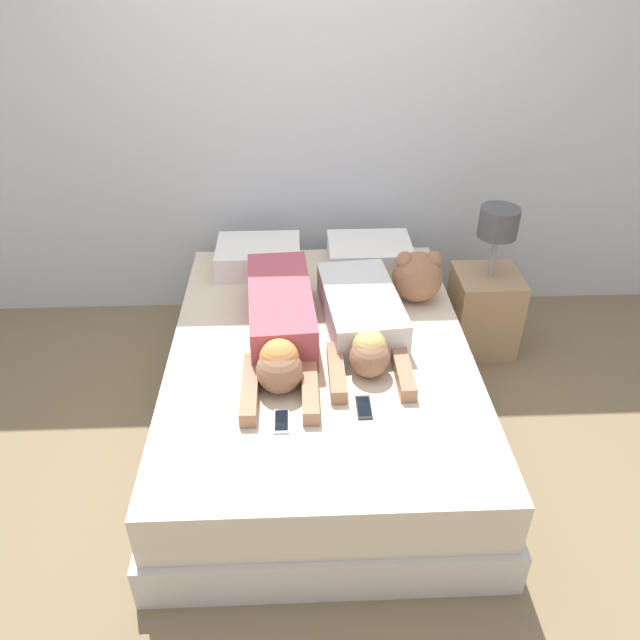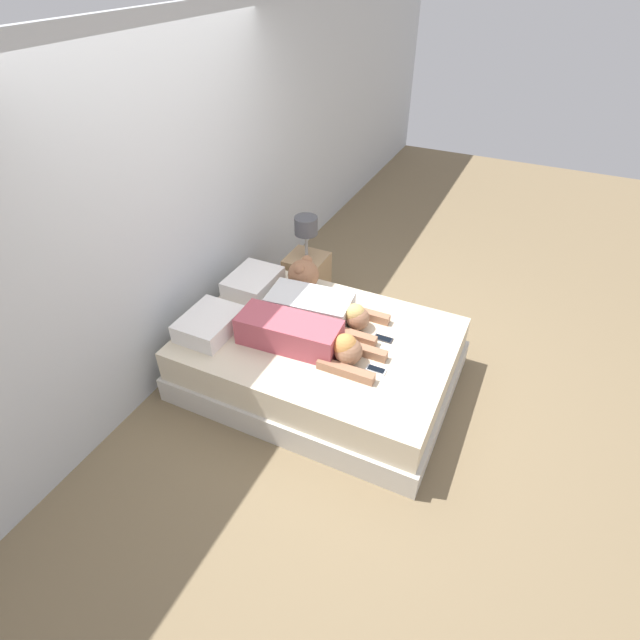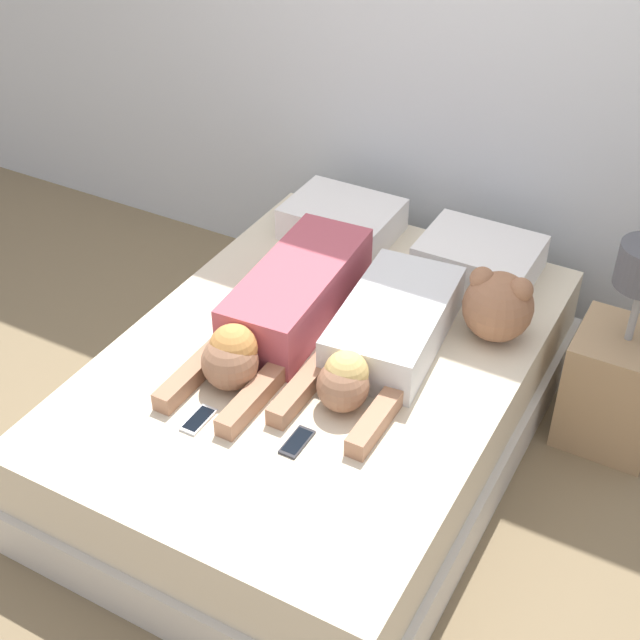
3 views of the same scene
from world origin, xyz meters
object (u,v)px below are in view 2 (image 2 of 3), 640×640
at_px(plush_toy, 303,274).
at_px(pillow_head_left, 209,324).
at_px(bed, 320,359).
at_px(cell_phone_right, 383,339).
at_px(person_left, 304,337).
at_px(cell_phone_left, 376,370).
at_px(pillow_head_right, 253,282).
at_px(person_right, 321,308).
at_px(nightstand, 307,273).

bearing_deg(plush_toy, pillow_head_left, 156.12).
height_order(bed, plush_toy, plush_toy).
distance_m(bed, cell_phone_right, 0.55).
relative_size(person_left, cell_phone_left, 7.80).
bearing_deg(pillow_head_right, pillow_head_left, 180.00).
relative_size(person_right, cell_phone_right, 6.81).
height_order(pillow_head_right, person_right, person_right).
bearing_deg(pillow_head_right, cell_phone_right, -97.17).
bearing_deg(cell_phone_left, nightstand, 44.19).
bearing_deg(person_left, pillow_head_right, 55.71).
height_order(cell_phone_right, nightstand, nightstand).
relative_size(bed, person_left, 1.86).
height_order(pillow_head_left, nightstand, nightstand).
bearing_deg(pillow_head_right, plush_toy, -60.94).
bearing_deg(pillow_head_right, bed, -112.20).
height_order(person_left, cell_phone_left, person_left).
xyz_separation_m(cell_phone_left, cell_phone_right, (0.35, 0.07, 0.00)).
height_order(person_right, plush_toy, plush_toy).
height_order(person_left, cell_phone_right, person_left).
bearing_deg(pillow_head_left, cell_phone_left, -83.85).
distance_m(bed, cell_phone_left, 0.61).
bearing_deg(cell_phone_left, person_left, 90.72).
bearing_deg(person_left, cell_phone_right, -54.66).
relative_size(person_left, plush_toy, 3.96).
relative_size(bed, pillow_head_left, 4.34).
height_order(plush_toy, nightstand, nightstand).
bearing_deg(person_left, plush_toy, 27.15).
distance_m(person_right, nightstand, 0.98).
bearing_deg(bed, pillow_head_left, 112.20).
bearing_deg(bed, nightstand, 31.73).
distance_m(bed, person_right, 0.40).
xyz_separation_m(pillow_head_left, cell_phone_left, (0.14, -1.33, -0.07)).
xyz_separation_m(person_right, cell_phone_left, (-0.40, -0.62, -0.08)).
xyz_separation_m(bed, plush_toy, (0.54, 0.41, 0.38)).
distance_m(bed, pillow_head_left, 0.92).
height_order(cell_phone_left, cell_phone_right, same).
relative_size(pillow_head_right, cell_phone_right, 3.34).
height_order(bed, cell_phone_left, cell_phone_left).
bearing_deg(pillow_head_right, cell_phone_left, -110.92).
height_order(pillow_head_right, person_left, person_left).
bearing_deg(nightstand, cell_phone_left, -135.81).
height_order(person_left, nightstand, nightstand).
xyz_separation_m(person_right, nightstand, (0.78, 0.53, -0.26)).
relative_size(bed, plush_toy, 7.36).
xyz_separation_m(pillow_head_left, cell_phone_right, (0.49, -1.26, -0.07)).
distance_m(cell_phone_left, plush_toy, 1.20).
xyz_separation_m(plush_toy, nightstand, (0.46, 0.20, -0.31)).
bearing_deg(person_left, bed, -12.59).
bearing_deg(person_right, cell_phone_right, -94.83).
bearing_deg(cell_phone_left, plush_toy, 52.73).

